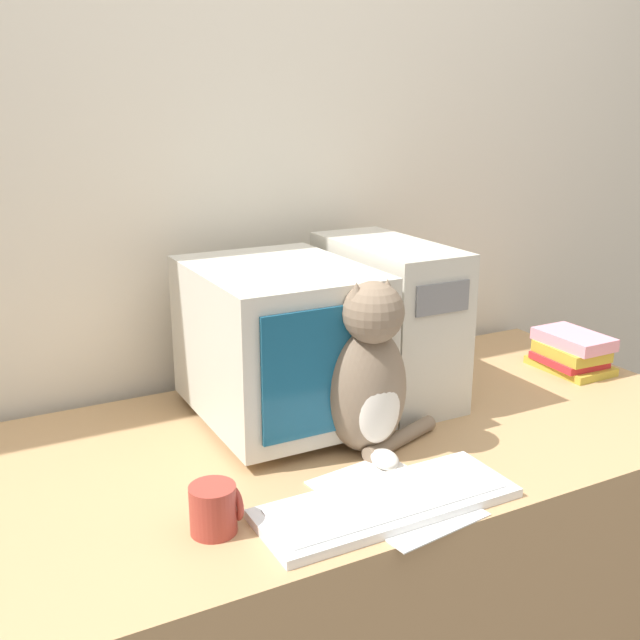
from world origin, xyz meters
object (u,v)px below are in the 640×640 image
(computer_tower, at_px, (387,319))
(cat, at_px, (369,378))
(book_stack, at_px, (571,352))
(keyboard, at_px, (387,503))
(mug, at_px, (215,509))
(pen, at_px, (291,509))
(crt_monitor, at_px, (279,342))

(computer_tower, relative_size, cat, 1.18)
(book_stack, bearing_deg, keyboard, -156.04)
(book_stack, relative_size, mug, 2.40)
(keyboard, xyz_separation_m, book_stack, (0.85, 0.38, 0.04))
(cat, xyz_separation_m, pen, (-0.25, -0.14, -0.16))
(crt_monitor, relative_size, cat, 1.23)
(crt_monitor, xyz_separation_m, mug, (-0.30, -0.38, -0.15))
(crt_monitor, distance_m, keyboard, 0.49)
(computer_tower, xyz_separation_m, mug, (-0.61, -0.41, -0.15))
(computer_tower, relative_size, book_stack, 2.11)
(pen, height_order, mug, mug)
(crt_monitor, distance_m, mug, 0.51)
(crt_monitor, xyz_separation_m, book_stack, (0.86, -0.08, -0.14))
(crt_monitor, height_order, mug, crt_monitor)
(mug, bearing_deg, crt_monitor, 51.43)
(crt_monitor, bearing_deg, book_stack, -5.08)
(crt_monitor, relative_size, computer_tower, 1.05)
(keyboard, height_order, pen, keyboard)
(computer_tower, height_order, keyboard, computer_tower)
(cat, distance_m, book_stack, 0.79)
(crt_monitor, height_order, book_stack, crt_monitor)
(keyboard, distance_m, cat, 0.28)
(computer_tower, distance_m, pen, 0.66)
(keyboard, bearing_deg, pen, 156.62)
(keyboard, xyz_separation_m, pen, (-0.16, 0.07, -0.01))
(book_stack, height_order, mug, book_stack)
(mug, bearing_deg, book_stack, 14.66)
(keyboard, bearing_deg, crt_monitor, 90.70)
(keyboard, relative_size, pen, 3.54)
(cat, distance_m, mug, 0.44)
(pen, bearing_deg, book_stack, 16.84)
(crt_monitor, bearing_deg, keyboard, -89.30)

